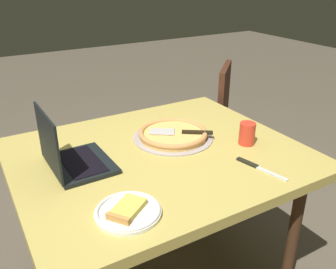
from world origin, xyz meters
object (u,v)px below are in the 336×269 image
(drink_cup, at_px, (247,133))
(chair_near, at_px, (207,121))
(pizza_tray, at_px, (173,134))
(table_knife, at_px, (256,167))
(laptop, at_px, (70,156))
(pizza_plate, at_px, (128,211))
(dining_table, at_px, (159,165))

(drink_cup, distance_m, chair_near, 0.87)
(pizza_tray, height_order, table_knife, pizza_tray)
(pizza_tray, relative_size, chair_near, 0.41)
(laptop, distance_m, drink_cup, 0.78)
(pizza_tray, xyz_separation_m, drink_cup, (0.26, -0.22, 0.03))
(pizza_plate, height_order, chair_near, chair_near)
(laptop, height_order, pizza_tray, laptop)
(table_knife, xyz_separation_m, chair_near, (0.45, 0.94, -0.23))
(pizza_plate, distance_m, pizza_tray, 0.61)
(pizza_plate, distance_m, drink_cup, 0.72)
(laptop, distance_m, pizza_tray, 0.51)
(drink_cup, xyz_separation_m, chair_near, (0.34, 0.75, -0.28))
(laptop, relative_size, drink_cup, 2.86)
(laptop, bearing_deg, pizza_plate, -79.84)
(pizza_plate, bearing_deg, laptop, 100.16)
(laptop, bearing_deg, chair_near, 27.21)
(pizza_tray, distance_m, chair_near, 0.83)
(dining_table, bearing_deg, laptop, 171.45)
(dining_table, distance_m, chair_near, 0.97)
(pizza_tray, distance_m, table_knife, 0.44)
(laptop, relative_size, chair_near, 0.32)
(drink_cup, bearing_deg, pizza_plate, -163.43)
(dining_table, bearing_deg, drink_cup, -18.44)
(dining_table, height_order, drink_cup, drink_cup)
(pizza_tray, bearing_deg, chair_near, 41.52)
(laptop, xyz_separation_m, chair_near, (1.10, 0.56, -0.28))
(pizza_plate, distance_m, table_knife, 0.58)
(table_knife, bearing_deg, drink_cup, 59.28)
(dining_table, xyz_separation_m, drink_cup, (0.39, -0.13, 0.12))
(dining_table, xyz_separation_m, pizza_plate, (-0.30, -0.34, 0.08))
(pizza_tray, bearing_deg, laptop, -175.74)
(dining_table, relative_size, table_knife, 5.25)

